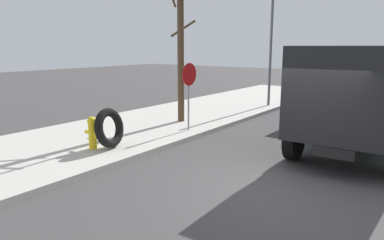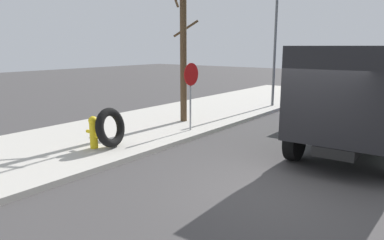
# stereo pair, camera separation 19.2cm
# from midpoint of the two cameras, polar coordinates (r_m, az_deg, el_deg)

# --- Properties ---
(ground_plane) EXTENTS (80.00, 80.00, 0.00)m
(ground_plane) POSITION_cam_midpoint_polar(r_m,az_deg,el_deg) (7.87, 14.76, -11.06)
(ground_plane) COLOR #423F3F
(sidewalk_curb) EXTENTS (36.00, 5.00, 0.15)m
(sidewalk_curb) POSITION_cam_midpoint_polar(r_m,az_deg,el_deg) (11.77, -15.84, -3.13)
(sidewalk_curb) COLOR #BCB7AD
(sidewalk_curb) RESTS_ON ground
(fire_hydrant) EXTENTS (0.25, 0.57, 0.92)m
(fire_hydrant) POSITION_cam_midpoint_polar(r_m,az_deg,el_deg) (10.43, -14.88, -1.74)
(fire_hydrant) COLOR yellow
(fire_hydrant) RESTS_ON sidewalk_curb
(loose_tire) EXTENTS (1.20, 0.64, 1.16)m
(loose_tire) POSITION_cam_midpoint_polar(r_m,az_deg,el_deg) (10.38, -12.33, -1.18)
(loose_tire) COLOR black
(loose_tire) RESTS_ON sidewalk_curb
(stop_sign) EXTENTS (0.76, 0.08, 2.30)m
(stop_sign) POSITION_cam_midpoint_polar(r_m,az_deg,el_deg) (12.11, 0.28, 5.77)
(stop_sign) COLOR gray
(stop_sign) RESTS_ON sidewalk_curb
(dump_truck_green) EXTENTS (7.08, 3.00, 3.00)m
(dump_truck_green) POSITION_cam_midpoint_polar(r_m,az_deg,el_deg) (11.49, 26.27, 3.57)
(dump_truck_green) COLOR #237033
(dump_truck_green) RESTS_ON ground
(dump_truck_blue) EXTENTS (7.02, 2.85, 3.00)m
(dump_truck_blue) POSITION_cam_midpoint_polar(r_m,az_deg,el_deg) (17.96, 25.65, 6.12)
(dump_truck_blue) COLOR #1E3899
(dump_truck_blue) RESTS_ON ground
(bare_tree) EXTENTS (1.41, 1.32, 6.20)m
(bare_tree) POSITION_cam_midpoint_polar(r_m,az_deg,el_deg) (13.59, -1.01, 12.22)
(bare_tree) COLOR #4C3823
(bare_tree) RESTS_ON sidewalk_curb
(street_light_pole) EXTENTS (0.12, 0.12, 5.43)m
(street_light_pole) POSITION_cam_midpoint_polar(r_m,az_deg,el_deg) (17.78, 13.36, 10.95)
(street_light_pole) COLOR #595B5E
(street_light_pole) RESTS_ON sidewalk_curb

